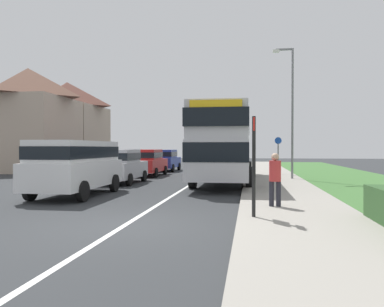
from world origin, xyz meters
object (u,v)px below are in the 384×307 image
at_px(double_decker_bus, 225,142).
at_px(parked_car_blue, 165,159).
at_px(street_lamp_mid, 291,105).
at_px(pedestrian_at_stop, 275,177).
at_px(parked_car_silver, 120,165).
at_px(bus_stop_sign, 254,159).
at_px(parked_car_red, 147,161).
at_px(cycle_route_sign, 278,154).
at_px(parked_van_white, 76,163).

xyz_separation_m(double_decker_bus, parked_car_blue, (-5.31, 9.47, -1.22)).
bearing_deg(street_lamp_mid, parked_car_blue, 138.82).
bearing_deg(pedestrian_at_stop, parked_car_silver, 134.06).
height_order(parked_car_blue, bus_stop_sign, bus_stop_sign).
relative_size(double_decker_bus, parked_car_red, 2.67).
xyz_separation_m(bus_stop_sign, street_lamp_mid, (2.14, 12.38, 2.68)).
height_order(double_decker_bus, pedestrian_at_stop, double_decker_bus).
height_order(pedestrian_at_stop, street_lamp_mid, street_lamp_mid).
bearing_deg(bus_stop_sign, cycle_route_sign, 83.82).
relative_size(parked_car_blue, pedestrian_at_stop, 2.57).
height_order(parked_car_blue, pedestrian_at_stop, parked_car_blue).
distance_m(parked_van_white, cycle_route_sign, 14.45).
bearing_deg(pedestrian_at_stop, street_lamp_mid, 81.89).
xyz_separation_m(parked_car_red, bus_stop_sign, (6.69, -14.74, 0.60)).
bearing_deg(double_decker_bus, bus_stop_sign, -82.61).
height_order(parked_car_blue, street_lamp_mid, street_lamp_mid).
bearing_deg(parked_van_white, parked_car_red, 90.40).
relative_size(parked_van_white, pedestrian_at_stop, 2.95).
height_order(parked_car_silver, parked_car_blue, parked_car_silver).
distance_m(bus_stop_sign, street_lamp_mid, 12.84).
bearing_deg(parked_van_white, bus_stop_sign, -32.26).
bearing_deg(street_lamp_mid, parked_car_red, 165.02).
xyz_separation_m(parked_car_blue, cycle_route_sign, (8.42, -4.12, 0.51)).
xyz_separation_m(parked_van_white, bus_stop_sign, (6.61, -4.17, 0.29)).
bearing_deg(parked_van_white, pedestrian_at_stop, -18.13).
relative_size(parked_car_silver, parked_car_red, 0.96).
bearing_deg(pedestrian_at_stop, bus_stop_sign, -109.27).
xyz_separation_m(double_decker_bus, parked_van_white, (-5.23, -6.45, -0.90)).
relative_size(parked_van_white, parked_car_red, 1.14).
xyz_separation_m(parked_car_blue, street_lamp_mid, (8.82, -7.72, 3.30)).
height_order(double_decker_bus, parked_car_red, double_decker_bus).
distance_m(parked_car_red, street_lamp_mid, 9.70).
xyz_separation_m(pedestrian_at_stop, street_lamp_mid, (1.51, 10.57, 3.24)).
bearing_deg(cycle_route_sign, street_lamp_mid, -83.56).
bearing_deg(double_decker_bus, parked_van_white, -129.04).
height_order(double_decker_bus, cycle_route_sign, double_decker_bus).
bearing_deg(cycle_route_sign, parked_car_blue, 153.91).
xyz_separation_m(double_decker_bus, parked_car_red, (-5.31, 4.11, -1.20)).
height_order(parked_car_red, parked_car_blue, parked_car_red).
height_order(parked_car_red, street_lamp_mid, street_lamp_mid).
relative_size(pedestrian_at_stop, cycle_route_sign, 0.66).
bearing_deg(bus_stop_sign, double_decker_bus, 97.39).
distance_m(double_decker_bus, parked_car_blue, 10.92).
distance_m(parked_car_silver, cycle_route_sign, 10.71).
bearing_deg(bus_stop_sign, parked_car_red, 114.40).
xyz_separation_m(parked_car_red, pedestrian_at_stop, (7.32, -12.93, 0.04)).
distance_m(parked_van_white, pedestrian_at_stop, 7.62).
bearing_deg(street_lamp_mid, pedestrian_at_stop, -98.11).
bearing_deg(parked_van_white, parked_car_blue, 90.27).
bearing_deg(cycle_route_sign, bus_stop_sign, -96.18).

